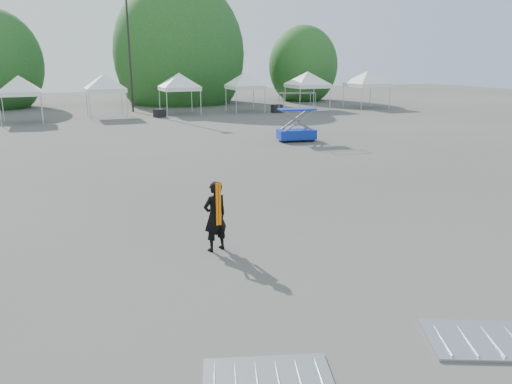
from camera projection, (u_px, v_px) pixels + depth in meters
name	position (u px, v px, depth m)	size (l,w,h in m)	color
ground	(210.00, 232.00, 13.39)	(120.00, 120.00, 0.00)	#474442
light_pole_east	(129.00, 45.00, 41.62)	(0.60, 0.25, 9.80)	black
tree_mid_e	(179.00, 54.00, 50.25)	(5.12, 5.12, 7.79)	#382314
tree_far_e	(303.00, 66.00, 53.55)	(3.84, 3.84, 5.84)	#382314
tent_d	(18.00, 79.00, 34.83)	(3.99, 3.99, 3.88)	silver
tent_e	(104.00, 77.00, 38.26)	(4.13, 4.13, 3.88)	silver
tent_f	(179.00, 76.00, 40.28)	(4.18, 4.18, 3.88)	silver
tent_g	(245.00, 75.00, 42.19)	(3.94, 3.94, 3.88)	silver
tent_h	(308.00, 75.00, 43.94)	(4.47, 4.47, 3.88)	silver
tent_extra_8	(367.00, 74.00, 45.55)	(4.54, 4.54, 3.88)	silver
man	(215.00, 216.00, 11.93)	(0.72, 0.57, 1.73)	black
scissor_lift	(297.00, 117.00, 27.56)	(2.22, 1.37, 2.68)	#0B3D96
barrier_left	(267.00, 375.00, 7.33)	(2.08, 1.47, 0.06)	#A6A9AE
barrier_mid	(503.00, 340.00, 8.22)	(2.74, 2.14, 0.08)	#A6A9AE
crate_mid	(160.00, 113.00, 39.03)	(0.80, 0.62, 0.62)	black
crate_east	(277.00, 109.00, 42.27)	(0.87, 0.67, 0.67)	black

